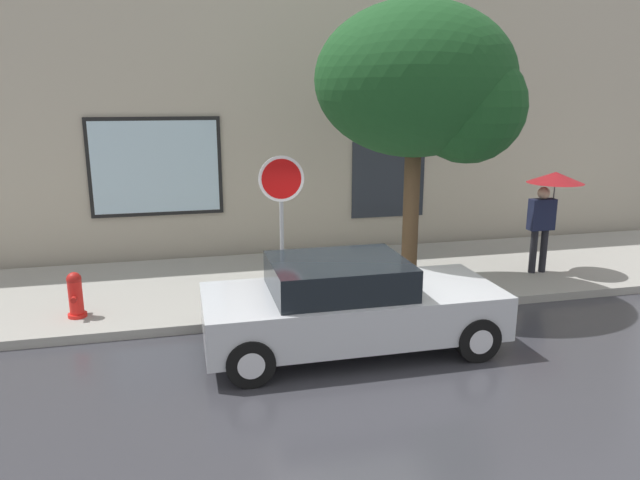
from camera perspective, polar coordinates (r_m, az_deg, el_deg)
The scene contains 8 objects.
ground_plane at distance 8.90m, azimuth 3.67°, elevation -10.21°, with size 60.00×60.00×0.00m, color #333338.
sidewalk at distance 11.59m, azimuth -0.68°, elevation -3.97°, with size 20.00×4.00×0.15m, color gray.
building_facade at distance 13.47m, azimuth -3.23°, elevation 13.26°, with size 20.00×0.67×7.00m.
parked_car at distance 8.54m, azimuth 2.89°, elevation -6.36°, with size 4.29×1.86×1.36m.
fire_hydrant at distance 10.20m, azimuth -22.79°, elevation -5.00°, with size 0.30×0.44×0.75m.
pedestrian_with_umbrella at distance 12.41m, azimuth 21.65°, elevation 4.41°, with size 1.09×1.09×2.04m.
street_tree at distance 10.43m, azimuth 10.38°, elevation 14.59°, with size 3.51×2.98×5.07m.
stop_sign at distance 9.70m, azimuth -3.78°, elevation 3.85°, with size 0.76×0.10×2.54m.
Camera 1 is at (-2.43, -7.75, 3.64)m, focal length 32.73 mm.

